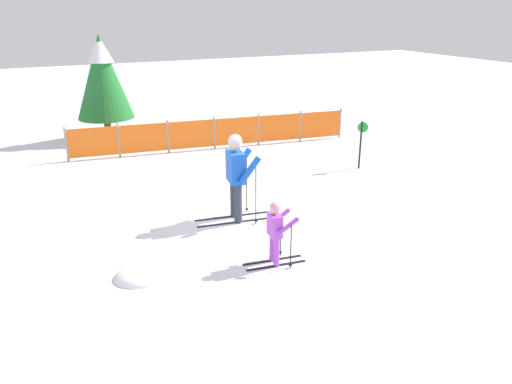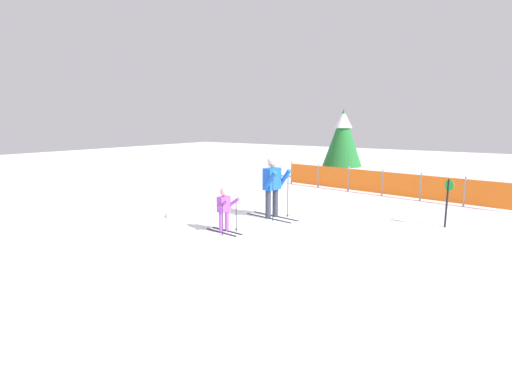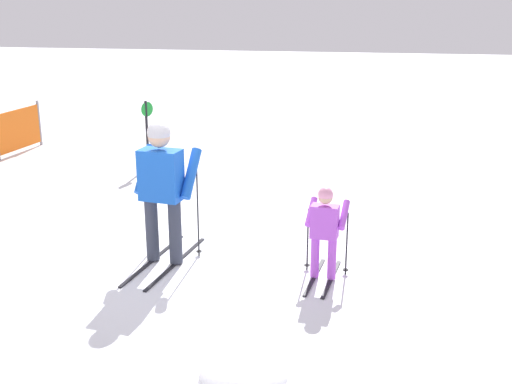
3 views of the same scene
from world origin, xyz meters
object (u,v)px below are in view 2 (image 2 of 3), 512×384
skier_child (224,206)px  conifer_far (343,137)px  skier_adult (273,181)px  trail_marker (448,197)px  safety_fence (382,183)px

skier_child → conifer_far: conifer_far is taller
skier_adult → trail_marker: size_ratio=1.40×
skier_adult → conifer_far: (-1.22, 7.86, 0.98)m
skier_child → trail_marker: bearing=46.6°
skier_adult → safety_fence: bearing=82.1°
skier_adult → safety_fence: skier_adult is taller
skier_adult → conifer_far: conifer_far is taller
skier_child → safety_fence: skier_child is taller
skier_child → conifer_far: (-1.07, 9.86, 1.39)m
conifer_far → safety_fence: bearing=-43.6°
skier_adult → trail_marker: skier_adult is taller
skier_adult → skier_child: 2.05m
skier_adult → skier_child: skier_adult is taller
skier_child → safety_fence: (1.67, 7.25, -0.17)m
conifer_far → skier_adult: bearing=-81.2°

